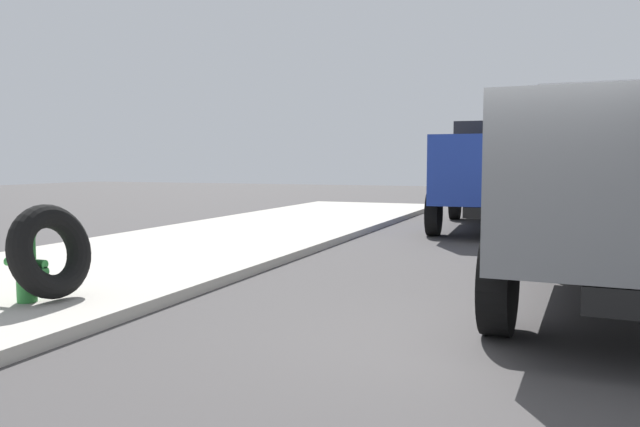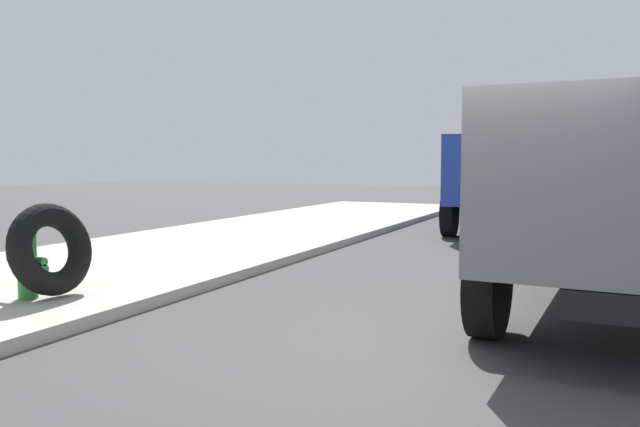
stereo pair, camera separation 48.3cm
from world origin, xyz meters
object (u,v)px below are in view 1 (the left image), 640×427
loose_tire (51,251)px  fire_hydrant (26,260)px  dump_truck_blue (494,168)px  dump_truck_gray (627,175)px

loose_tire → fire_hydrant: bearing=132.7°
fire_hydrant → loose_tire: bearing=-47.3°
dump_truck_blue → fire_hydrant: bearing=161.6°
dump_truck_blue → loose_tire: bearing=162.2°
dump_truck_gray → dump_truck_blue: size_ratio=1.00×
dump_truck_gray → dump_truck_blue: bearing=16.5°
dump_truck_gray → fire_hydrant: bearing=118.5°
fire_hydrant → dump_truck_gray: dump_truck_gray is taller
loose_tire → dump_truck_blue: bearing=-17.8°
loose_tire → dump_truck_gray: 7.28m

